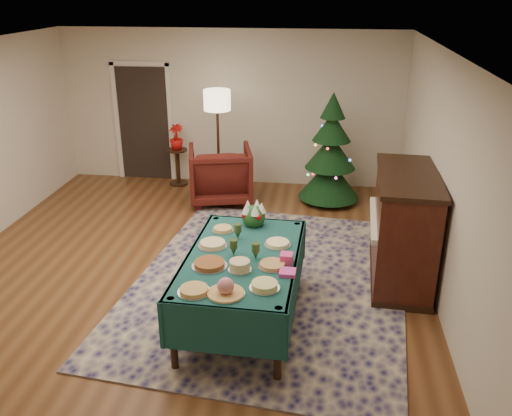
# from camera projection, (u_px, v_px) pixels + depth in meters

# --- Properties ---
(room_shell) EXTENTS (7.00, 7.00, 7.00)m
(room_shell) POSITION_uv_depth(u_px,v_px,m) (180.00, 172.00, 6.31)
(room_shell) COLOR #593319
(room_shell) RESTS_ON ground
(doorway) EXTENTS (1.08, 0.04, 2.16)m
(doorway) POSITION_uv_depth(u_px,v_px,m) (144.00, 120.00, 9.78)
(doorway) COLOR black
(doorway) RESTS_ON ground
(rug) EXTENTS (3.63, 4.51, 0.02)m
(rug) POSITION_uv_depth(u_px,v_px,m) (270.00, 282.00, 6.62)
(rug) COLOR #161347
(rug) RESTS_ON ground
(buffet_table) EXTENTS (1.24, 2.04, 0.78)m
(buffet_table) POSITION_uv_depth(u_px,v_px,m) (242.00, 269.00, 5.66)
(buffet_table) COLOR black
(buffet_table) RESTS_ON ground
(platter_0) EXTENTS (0.31, 0.31, 0.05)m
(platter_0) POSITION_uv_depth(u_px,v_px,m) (194.00, 290.00, 4.93)
(platter_0) COLOR silver
(platter_0) RESTS_ON buffet_table
(platter_1) EXTENTS (0.35, 0.35, 0.17)m
(platter_1) POSITION_uv_depth(u_px,v_px,m) (226.00, 288.00, 4.88)
(platter_1) COLOR silver
(platter_1) RESTS_ON buffet_table
(platter_2) EXTENTS (0.29, 0.29, 0.06)m
(platter_2) POSITION_uv_depth(u_px,v_px,m) (265.00, 286.00, 4.99)
(platter_2) COLOR silver
(platter_2) RESTS_ON buffet_table
(platter_3) EXTENTS (0.36, 0.36, 0.05)m
(platter_3) POSITION_uv_depth(u_px,v_px,m) (209.00, 264.00, 5.38)
(platter_3) COLOR silver
(platter_3) RESTS_ON buffet_table
(platter_4) EXTENTS (0.24, 0.24, 0.11)m
(platter_4) POSITION_uv_depth(u_px,v_px,m) (240.00, 266.00, 5.30)
(platter_4) COLOR silver
(platter_4) RESTS_ON buffet_table
(platter_5) EXTENTS (0.30, 0.30, 0.04)m
(platter_5) POSITION_uv_depth(u_px,v_px,m) (272.00, 265.00, 5.38)
(platter_5) COLOR silver
(platter_5) RESTS_ON buffet_table
(platter_6) EXTENTS (0.32, 0.32, 0.05)m
(platter_6) POSITION_uv_depth(u_px,v_px,m) (213.00, 244.00, 5.80)
(platter_6) COLOR silver
(platter_6) RESTS_ON buffet_table
(platter_7) EXTENTS (0.29, 0.29, 0.04)m
(platter_7) POSITION_uv_depth(u_px,v_px,m) (278.00, 243.00, 5.82)
(platter_7) COLOR silver
(platter_7) RESTS_ON buffet_table
(platter_8) EXTENTS (0.25, 0.25, 0.04)m
(platter_8) POSITION_uv_depth(u_px,v_px,m) (223.00, 229.00, 6.16)
(platter_8) COLOR silver
(platter_8) RESTS_ON buffet_table
(goblet_0) EXTENTS (0.08, 0.08, 0.18)m
(goblet_0) POSITION_uv_depth(u_px,v_px,m) (238.00, 231.00, 5.93)
(goblet_0) COLOR #2D471E
(goblet_0) RESTS_ON buffet_table
(goblet_1) EXTENTS (0.08, 0.08, 0.18)m
(goblet_1) POSITION_uv_depth(u_px,v_px,m) (256.00, 251.00, 5.50)
(goblet_1) COLOR #2D471E
(goblet_1) RESTS_ON buffet_table
(goblet_2) EXTENTS (0.08, 0.08, 0.18)m
(goblet_2) POSITION_uv_depth(u_px,v_px,m) (234.00, 247.00, 5.57)
(goblet_2) COLOR #2D471E
(goblet_2) RESTS_ON buffet_table
(napkin_stack) EXTENTS (0.16, 0.16, 0.04)m
(napkin_stack) POSITION_uv_depth(u_px,v_px,m) (288.00, 273.00, 5.24)
(napkin_stack) COLOR #EB41AB
(napkin_stack) RESTS_ON buffet_table
(gift_box) EXTENTS (0.13, 0.13, 0.10)m
(gift_box) POSITION_uv_depth(u_px,v_px,m) (287.00, 258.00, 5.44)
(gift_box) COLOR #EC418C
(gift_box) RESTS_ON buffet_table
(centerpiece) EXTENTS (0.28, 0.28, 0.32)m
(centerpiece) POSITION_uv_depth(u_px,v_px,m) (254.00, 214.00, 6.26)
(centerpiece) COLOR #1E4C1E
(centerpiece) RESTS_ON buffet_table
(armchair) EXTENTS (1.18, 1.14, 1.02)m
(armchair) POSITION_uv_depth(u_px,v_px,m) (220.00, 172.00, 8.93)
(armchair) COLOR #47140F
(armchair) RESTS_ON ground
(floor_lamp) EXTENTS (0.44, 0.44, 1.81)m
(floor_lamp) POSITION_uv_depth(u_px,v_px,m) (217.00, 107.00, 8.79)
(floor_lamp) COLOR #A57F3F
(floor_lamp) RESTS_ON ground
(side_table) EXTENTS (0.37, 0.37, 0.66)m
(side_table) POSITION_uv_depth(u_px,v_px,m) (178.00, 167.00, 9.74)
(side_table) COLOR black
(side_table) RESTS_ON ground
(potted_plant) EXTENTS (0.25, 0.45, 0.25)m
(potted_plant) POSITION_uv_depth(u_px,v_px,m) (177.00, 143.00, 9.56)
(potted_plant) COLOR #B00F0C
(potted_plant) RESTS_ON side_table
(christmas_tree) EXTENTS (1.28, 1.28, 1.83)m
(christmas_tree) POSITION_uv_depth(u_px,v_px,m) (331.00, 154.00, 8.78)
(christmas_tree) COLOR black
(christmas_tree) RESTS_ON ground
(piano) EXTENTS (0.82, 1.61, 1.36)m
(piano) POSITION_uv_depth(u_px,v_px,m) (403.00, 229.00, 6.49)
(piano) COLOR black
(piano) RESTS_ON ground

